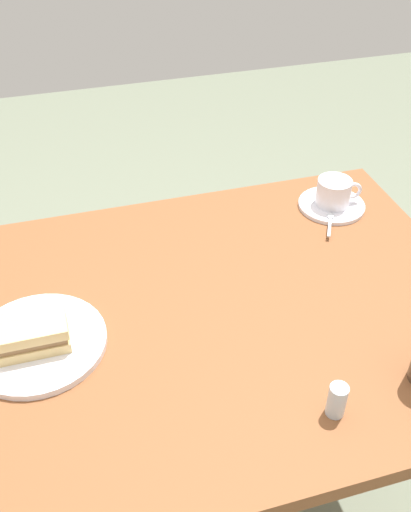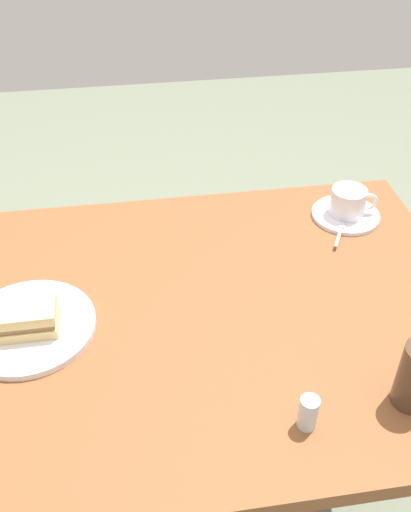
% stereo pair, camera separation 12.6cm
% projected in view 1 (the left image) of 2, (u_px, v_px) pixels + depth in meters
% --- Properties ---
extents(ground_plane, '(6.00, 6.00, 0.00)m').
position_uv_depth(ground_plane, '(179.00, 512.00, 1.63)').
color(ground_plane, slate).
extents(dining_table, '(1.29, 0.84, 0.76)m').
position_uv_depth(dining_table, '(170.00, 356.00, 1.23)').
color(dining_table, brown).
rests_on(dining_table, ground_plane).
extents(sandwich_plate, '(0.26, 0.26, 0.01)m').
position_uv_depth(sandwich_plate, '(38.00, 344.00, 1.10)').
color(sandwich_plate, white).
rests_on(sandwich_plate, dining_table).
extents(sandwich_front, '(0.13, 0.08, 0.06)m').
position_uv_depth(sandwich_front, '(32.00, 334.00, 1.07)').
color(sandwich_front, '#DBBB77').
rests_on(sandwich_front, sandwich_plate).
extents(coffee_saucer, '(0.16, 0.16, 0.01)m').
position_uv_depth(coffee_saucer, '(331.00, 205.00, 1.46)').
color(coffee_saucer, white).
rests_on(coffee_saucer, dining_table).
extents(coffee_cup, '(0.11, 0.08, 0.07)m').
position_uv_depth(coffee_cup, '(334.00, 191.00, 1.44)').
color(coffee_cup, white).
rests_on(coffee_cup, coffee_saucer).
extents(spoon, '(0.06, 0.09, 0.01)m').
position_uv_depth(spoon, '(330.00, 220.00, 1.40)').
color(spoon, silver).
rests_on(spoon, coffee_saucer).
extents(salt_shaker, '(0.03, 0.03, 0.07)m').
position_uv_depth(salt_shaker, '(337.00, 400.00, 0.97)').
color(salt_shaker, silver).
rests_on(salt_shaker, dining_table).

